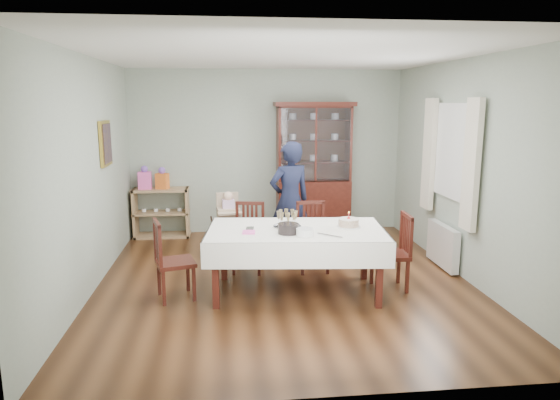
{
  "coord_description": "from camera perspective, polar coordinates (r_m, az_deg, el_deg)",
  "views": [
    {
      "loc": [
        -0.68,
        -5.82,
        2.17
      ],
      "look_at": [
        -0.03,
        0.2,
        0.98
      ],
      "focal_mm": 32.0,
      "sensor_mm": 36.0,
      "label": 1
    }
  ],
  "objects": [
    {
      "name": "birthday_cake",
      "position": [
        5.77,
        7.85,
        -2.63
      ],
      "size": [
        0.27,
        0.27,
        0.18
      ],
      "color": "white",
      "rests_on": "dining_table"
    },
    {
      "name": "woman",
      "position": [
        6.94,
        1.12,
        -0.07
      ],
      "size": [
        0.7,
        0.57,
        1.65
      ],
      "primitive_type": "imported",
      "rotation": [
        0.0,
        0.0,
        3.47
      ],
      "color": "black",
      "rests_on": "floor"
    },
    {
      "name": "curtain_left",
      "position": [
        6.23,
        21.05,
        3.74
      ],
      "size": [
        0.07,
        0.3,
        1.55
      ],
      "primitive_type": "cube",
      "color": "silver",
      "rests_on": "room_shell"
    },
    {
      "name": "cake_knife",
      "position": [
        5.38,
        5.71,
        -4.04
      ],
      "size": [
        0.25,
        0.23,
        0.01
      ],
      "primitive_type": "cube",
      "rotation": [
        0.0,
        0.0,
        -0.73
      ],
      "color": "silver",
      "rests_on": "dining_table"
    },
    {
      "name": "dining_table",
      "position": [
        5.76,
        1.83,
        -6.92
      ],
      "size": [
        2.1,
        1.34,
        0.76
      ],
      "rotation": [
        0.0,
        0.0,
        -0.1
      ],
      "color": "#491B12",
      "rests_on": "floor"
    },
    {
      "name": "radiator",
      "position": [
        7.0,
        18.1,
        -4.94
      ],
      "size": [
        0.1,
        0.8,
        0.55
      ],
      "primitive_type": "cube",
      "color": "white",
      "rests_on": "floor"
    },
    {
      "name": "plate_stack_dark",
      "position": [
        5.45,
        0.96,
        -3.28
      ],
      "size": [
        0.25,
        0.25,
        0.11
      ],
      "primitive_type": "cylinder",
      "rotation": [
        0.0,
        0.0,
        0.09
      ],
      "color": "black",
      "rests_on": "dining_table"
    },
    {
      "name": "high_chair",
      "position": [
        7.12,
        -5.87,
        -3.6
      ],
      "size": [
        0.46,
        0.46,
        0.94
      ],
      "rotation": [
        0.0,
        0.0,
        0.11
      ],
      "color": "black",
      "rests_on": "floor"
    },
    {
      "name": "napkin_stack",
      "position": [
        5.48,
        -3.59,
        -3.69
      ],
      "size": [
        0.15,
        0.15,
        0.02
      ],
      "primitive_type": "cube",
      "rotation": [
        0.0,
        0.0,
        -0.09
      ],
      "color": "#FB5CBA",
      "rests_on": "dining_table"
    },
    {
      "name": "chair_end_left",
      "position": [
        5.76,
        -11.99,
        -8.42
      ],
      "size": [
        0.5,
        0.5,
        0.9
      ],
      "rotation": [
        0.0,
        0.0,
        1.85
      ],
      "color": "#491B12",
      "rests_on": "floor"
    },
    {
      "name": "chair_end_right",
      "position": [
        6.07,
        12.55,
        -7.44
      ],
      "size": [
        0.42,
        0.42,
        0.9
      ],
      "rotation": [
        0.0,
        0.0,
        -1.6
      ],
      "color": "#491B12",
      "rests_on": "floor"
    },
    {
      "name": "floor",
      "position": [
        6.25,
        0.47,
        -9.21
      ],
      "size": [
        5.0,
        5.0,
        0.0
      ],
      "primitive_type": "plane",
      "color": "#593319",
      "rests_on": "ground"
    },
    {
      "name": "cutlery",
      "position": [
        5.66,
        -3.81,
        -3.26
      ],
      "size": [
        0.12,
        0.17,
        0.01
      ],
      "primitive_type": null,
      "rotation": [
        0.0,
        0.0,
        -0.1
      ],
      "color": "silver",
      "rests_on": "dining_table"
    },
    {
      "name": "china_cabinet",
      "position": [
        8.27,
        3.85,
        3.82
      ],
      "size": [
        1.3,
        0.48,
        2.18
      ],
      "color": "#491B12",
      "rests_on": "floor"
    },
    {
      "name": "window",
      "position": [
        6.8,
        19.19,
        5.27
      ],
      "size": [
        0.04,
        1.02,
        1.22
      ],
      "primitive_type": "cube",
      "color": "white",
      "rests_on": "room_shell"
    },
    {
      "name": "curtain_right",
      "position": [
        7.35,
        16.67,
        5.03
      ],
      "size": [
        0.07,
        0.3,
        1.55
      ],
      "primitive_type": "cube",
      "color": "silver",
      "rests_on": "room_shell"
    },
    {
      "name": "sideboard",
      "position": [
        8.36,
        -13.38,
        -1.41
      ],
      "size": [
        0.9,
        0.38,
        0.8
      ],
      "color": "tan",
      "rests_on": "floor"
    },
    {
      "name": "room_shell",
      "position": [
        6.4,
        -0.06,
        6.95
      ],
      "size": [
        5.0,
        5.0,
        5.0
      ],
      "color": "#9EAA99",
      "rests_on": "floor"
    },
    {
      "name": "gift_bag_pink",
      "position": [
        8.27,
        -15.2,
        2.37
      ],
      "size": [
        0.21,
        0.14,
        0.38
      ],
      "color": "#FB5CBA",
      "rests_on": "sideboard"
    },
    {
      "name": "chair_far_left",
      "position": [
        6.53,
        -3.62,
        -5.86
      ],
      "size": [
        0.47,
        0.47,
        0.89
      ],
      "rotation": [
        0.0,
        0.0,
        -0.2
      ],
      "color": "#491B12",
      "rests_on": "floor"
    },
    {
      "name": "champagne_tray",
      "position": [
        5.7,
        0.82,
        -2.56
      ],
      "size": [
        0.32,
        0.32,
        0.2
      ],
      "color": "silver",
      "rests_on": "dining_table"
    },
    {
      "name": "chair_far_right",
      "position": [
        6.57,
        3.73,
        -5.77
      ],
      "size": [
        0.41,
        0.41,
        0.89
      ],
      "rotation": [
        0.0,
        0.0,
        0.02
      ],
      "color": "#491B12",
      "rests_on": "floor"
    },
    {
      "name": "gift_bag_orange",
      "position": [
        8.23,
        -13.31,
        2.34
      ],
      "size": [
        0.22,
        0.19,
        0.35
      ],
      "color": "orange",
      "rests_on": "sideboard"
    },
    {
      "name": "picture_frame",
      "position": [
        6.82,
        -19.33,
        6.12
      ],
      "size": [
        0.04,
        0.48,
        0.58
      ],
      "primitive_type": "cube",
      "color": "gold",
      "rests_on": "room_shell"
    },
    {
      "name": "plate_stack_white",
      "position": [
        5.37,
        2.85,
        -3.68
      ],
      "size": [
        0.23,
        0.23,
        0.08
      ],
      "primitive_type": "cylinder",
      "rotation": [
        0.0,
        0.0,
        0.26
      ],
      "color": "white",
      "rests_on": "dining_table"
    }
  ]
}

